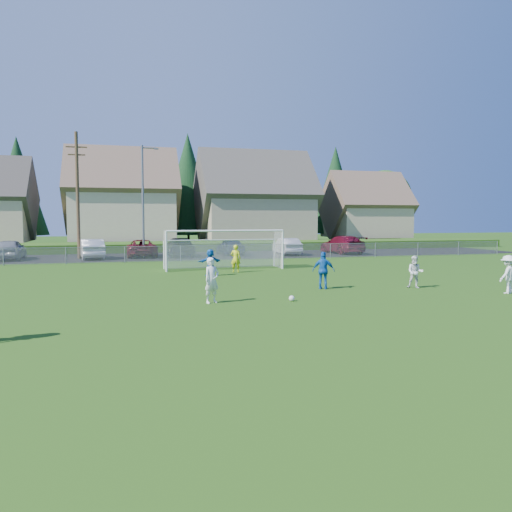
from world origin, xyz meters
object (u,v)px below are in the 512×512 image
object	(u,v)px
car_a	(10,249)
player_white_c	(508,274)
player_blue_a	(324,270)
player_blue_b	(210,262)
goalkeeper	(236,259)
car_f	(287,246)
car_g	(342,245)
soccer_ball	(292,298)
car_d	(179,247)
car_e	(230,247)
player_white_b	(415,272)
player_white_a	(212,280)
soccer_goal	(223,243)
car_b	(92,249)
car_c	(142,248)

from	to	relation	value
car_a	player_white_c	bearing A→B (deg)	133.70
player_blue_a	player_blue_b	world-z (taller)	player_blue_a
goalkeeper	car_f	distance (m)	14.99
car_g	player_blue_b	bearing A→B (deg)	40.91
car_a	car_g	distance (m)	27.88
player_blue_a	car_g	bearing A→B (deg)	-89.69
car_a	soccer_ball	bearing A→B (deg)	120.53
car_d	car_e	xyz separation A→B (m)	(4.48, 0.31, -0.06)
player_white_b	car_a	world-z (taller)	car_a
player_white_c	goalkeeper	distance (m)	14.57
player_white_a	car_a	world-z (taller)	player_white_a
player_white_c	soccer_goal	size ratio (longest dim) A/B	0.22
goalkeeper	car_b	size ratio (longest dim) A/B	0.35
goalkeeper	car_b	world-z (taller)	goalkeeper
player_white_b	car_b	xyz separation A→B (m)	(-15.29, 21.49, 0.04)
car_c	player_white_c	bearing A→B (deg)	119.72
player_blue_b	car_g	distance (m)	20.64
soccer_ball	car_f	bearing A→B (deg)	71.75
player_white_c	car_a	size ratio (longest dim) A/B	0.35
goalkeeper	car_d	distance (m)	13.69
car_g	car_d	bearing A→B (deg)	-5.19
player_white_a	soccer_goal	world-z (taller)	soccer_goal
player_white_a	soccer_goal	bearing A→B (deg)	49.89
player_white_a	car_d	world-z (taller)	player_white_a
goalkeeper	car_b	bearing A→B (deg)	-34.30
goalkeeper	car_f	size ratio (longest dim) A/B	0.37
player_blue_b	car_f	distance (m)	17.03
goalkeeper	car_e	world-z (taller)	goalkeeper
player_white_a	player_blue_b	bearing A→B (deg)	53.59
player_white_a	car_b	xyz separation A→B (m)	(-5.55, 23.06, -0.09)
car_a	car_c	world-z (taller)	car_a
player_white_c	player_blue_a	size ratio (longest dim) A/B	0.97
car_a	car_b	xyz separation A→B (m)	(6.08, -0.61, -0.02)
car_e	car_d	bearing A→B (deg)	-0.33
car_a	car_g	xyz separation A→B (m)	(27.88, -0.29, 0.01)
car_g	soccer_goal	world-z (taller)	soccer_goal
car_b	soccer_goal	world-z (taller)	soccer_goal
player_white_c	car_b	distance (m)	30.09
soccer_ball	car_e	world-z (taller)	car_e
car_c	car_f	size ratio (longest dim) A/B	1.16
car_a	car_b	world-z (taller)	car_a
car_g	soccer_goal	distance (m)	17.14
player_white_c	soccer_goal	xyz separation A→B (m)	(-9.65, 13.51, 0.80)
player_blue_a	player_blue_b	xyz separation A→B (m)	(-4.06, 6.53, -0.10)
car_a	goalkeeper	bearing A→B (deg)	137.08
car_a	player_white_a	bearing A→B (deg)	115.29
soccer_ball	car_d	size ratio (longest dim) A/B	0.04
soccer_ball	car_d	bearing A→B (deg)	93.81
player_blue_b	goalkeeper	xyz separation A→B (m)	(1.76, 1.31, 0.07)
soccer_goal	player_white_c	bearing A→B (deg)	-54.47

